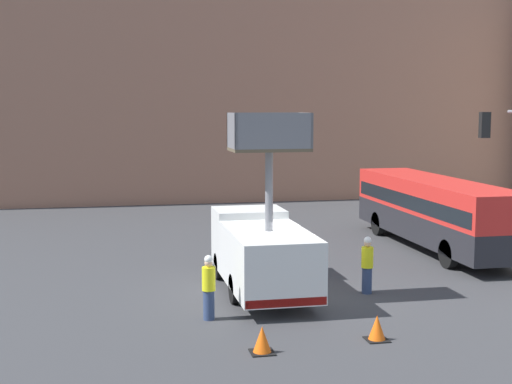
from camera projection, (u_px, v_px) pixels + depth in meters
name	position (u px, v px, depth m)	size (l,w,h in m)	color
ground_plane	(305.00, 296.00, 22.59)	(120.00, 120.00, 0.00)	#38383A
building_backdrop_far	(197.00, 57.00, 48.02)	(44.00, 10.00, 18.58)	#936651
utility_truck	(262.00, 249.00, 22.83)	(2.39, 6.35, 5.81)	silver
city_bus	(434.00, 208.00, 29.99)	(2.48, 11.40, 2.94)	#232328
road_worker_near_truck	(209.00, 287.00, 20.03)	(0.38, 0.38, 1.86)	navy
road_worker_directing	(367.00, 265.00, 22.86)	(0.38, 0.38, 1.86)	navy
traffic_cone_near_truck	(262.00, 340.00, 17.38)	(0.59, 0.59, 0.67)	black
traffic_cone_mid_road	(377.00, 329.00, 18.33)	(0.58, 0.58, 0.66)	black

